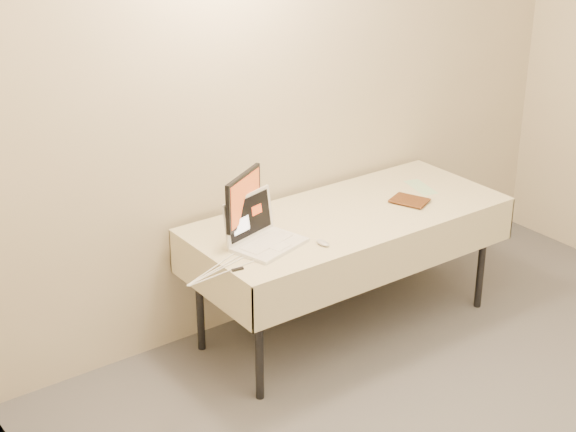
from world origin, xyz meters
TOP-DOWN VIEW (x-y plane):
  - back_wall at (0.00, 2.50)m, footprint 4.00×0.10m
  - table at (0.00, 2.05)m, footprint 1.86×0.81m
  - laptop at (-0.63, 2.01)m, footprint 0.42×0.38m
  - monitor at (-0.67, 2.10)m, footprint 0.32×0.20m
  - book at (0.31, 1.93)m, footprint 0.15×0.08m
  - alarm_clock at (-0.46, 2.29)m, footprint 0.12×0.06m
  - clicker at (-0.37, 1.81)m, footprint 0.05×0.09m
  - paper_form at (0.60, 2.09)m, footprint 0.16×0.27m
  - usb_dongle at (-0.89, 1.83)m, footprint 0.06×0.03m

SIDE VIEW (x-z plane):
  - table at x=0.00m, z-range 0.31..1.05m
  - paper_form at x=0.60m, z-range 0.74..0.74m
  - usb_dongle at x=-0.89m, z-range 0.74..0.75m
  - clicker at x=-0.37m, z-range 0.74..0.76m
  - alarm_clock at x=-0.46m, z-range 0.74..0.79m
  - laptop at x=-0.63m, z-range 0.67..0.93m
  - book at x=0.31m, z-range 0.74..0.94m
  - monitor at x=-0.67m, z-range 0.77..1.14m
  - back_wall at x=0.00m, z-range 0.00..2.70m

